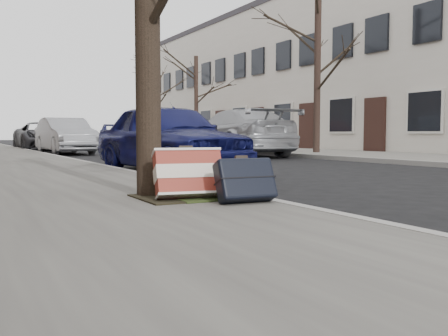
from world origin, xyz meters
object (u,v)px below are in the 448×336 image
suitcase_red (189,174)px  car_near_mid (66,136)px  suitcase_navy (245,179)px  car_near_front (169,137)px

suitcase_red → car_near_mid: (1.78, 14.87, 0.31)m
suitcase_navy → suitcase_red: bearing=133.2°
suitcase_red → suitcase_navy: suitcase_red is taller
suitcase_red → car_near_front: size_ratio=0.16×
suitcase_red → car_near_front: car_near_front is taller
suitcase_navy → car_near_front: 5.40m
suitcase_red → suitcase_navy: size_ratio=1.16×
suitcase_navy → car_near_front: (1.38, 5.21, 0.36)m
suitcase_red → suitcase_navy: 0.60m
suitcase_red → car_near_mid: size_ratio=0.16×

